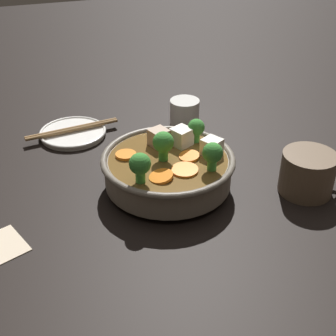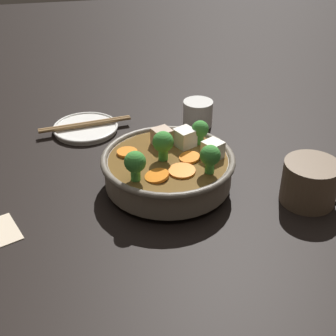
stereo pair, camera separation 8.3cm
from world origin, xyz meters
The scene contains 6 objects.
ground_plane centered at (0.00, 0.00, 0.00)m, with size 3.00×3.00×0.00m, color black.
stirfry_bowl centered at (0.00, 0.00, 0.04)m, with size 0.24×0.24×0.11m.
side_saucer centered at (-0.13, 0.25, 0.01)m, with size 0.14×0.14×0.01m.
tea_cup centered at (0.12, 0.23, 0.03)m, with size 0.07×0.07×0.06m.
dark_mug centered at (0.23, -0.09, 0.04)m, with size 0.12×0.10×0.08m.
chopsticks_pair centered at (-0.13, 0.25, 0.02)m, with size 0.20×0.04×0.01m.
Camera 1 is at (-0.23, -0.66, 0.49)m, focal length 50.00 mm.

